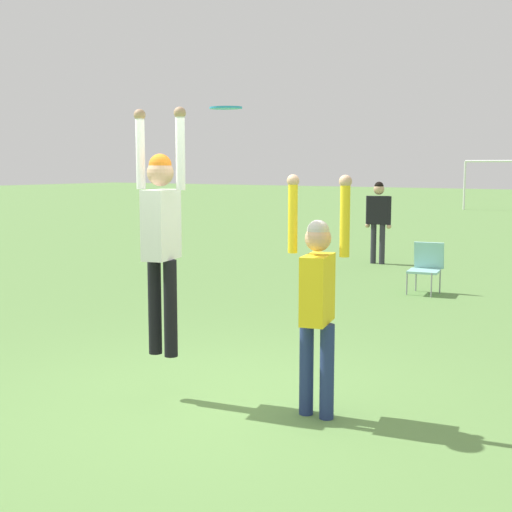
{
  "coord_description": "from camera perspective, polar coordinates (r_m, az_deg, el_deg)",
  "views": [
    {
      "loc": [
        3.66,
        -4.91,
        2.1
      ],
      "look_at": [
        0.23,
        0.33,
        1.3
      ],
      "focal_mm": 50.0,
      "sensor_mm": 36.0,
      "label": 1
    }
  ],
  "objects": [
    {
      "name": "ground_plane",
      "position": [
        6.48,
        -3.41,
        -11.66
      ],
      "size": [
        120.0,
        120.0,
        0.0
      ],
      "primitive_type": "plane",
      "color": "#608C47"
    },
    {
      "name": "person_spectator_far",
      "position": [
        15.44,
        9.77,
        3.31
      ],
      "size": [
        0.6,
        0.32,
        1.76
      ],
      "rotation": [
        0.0,
        0.0,
        0.28
      ],
      "color": "#2D2D38",
      "rests_on": "ground_plane"
    },
    {
      "name": "camping_chair_3",
      "position": [
        12.05,
        13.46,
        -0.67
      ],
      "size": [
        0.57,
        0.61,
        0.84
      ],
      "rotation": [
        0.0,
        0.0,
        3.33
      ],
      "color": "gray",
      "rests_on": "ground_plane"
    },
    {
      "name": "person_defending",
      "position": [
        5.89,
        4.94,
        -2.85
      ],
      "size": [
        0.58,
        0.47,
        2.03
      ],
      "rotation": [
        0.0,
        0.0,
        -1.33
      ],
      "color": "navy",
      "rests_on": "ground_plane"
    },
    {
      "name": "frisbee",
      "position": [
        5.95,
        -2.43,
        11.76
      ],
      "size": [
        0.27,
        0.27,
        0.02
      ],
      "color": "#2D9EDB"
    },
    {
      "name": "person_jumping",
      "position": [
        6.33,
        -7.59,
        2.41
      ],
      "size": [
        0.56,
        0.44,
        2.19
      ],
      "rotation": [
        0.0,
        0.0,
        1.81
      ],
      "color": "black",
      "rests_on": "ground_plane"
    }
  ]
}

